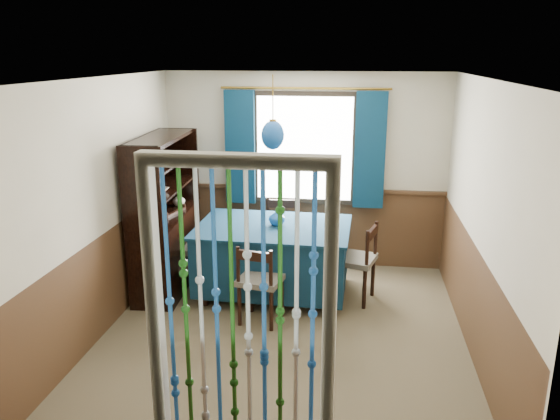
% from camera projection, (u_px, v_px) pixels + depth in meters
% --- Properties ---
extents(floor, '(4.00, 4.00, 0.00)m').
position_uv_depth(floor, '(283.00, 334.00, 5.48)').
color(floor, brown).
rests_on(floor, ground).
extents(ceiling, '(4.00, 4.00, 0.00)m').
position_uv_depth(ceiling, '(284.00, 78.00, 4.78)').
color(ceiling, silver).
rests_on(ceiling, ground).
extents(wall_back, '(3.60, 0.00, 3.60)m').
position_uv_depth(wall_back, '(304.00, 171.00, 7.03)').
color(wall_back, beige).
rests_on(wall_back, ground).
extents(wall_front, '(3.60, 0.00, 3.60)m').
position_uv_depth(wall_front, '(238.00, 310.00, 3.23)').
color(wall_front, beige).
rests_on(wall_front, ground).
extents(wall_left, '(0.00, 4.00, 4.00)m').
position_uv_depth(wall_left, '(103.00, 207.00, 5.38)').
color(wall_left, beige).
rests_on(wall_left, ground).
extents(wall_right, '(0.00, 4.00, 4.00)m').
position_uv_depth(wall_right, '(482.00, 223.00, 4.89)').
color(wall_right, beige).
rests_on(wall_right, ground).
extents(wainscot_back, '(3.60, 0.00, 3.60)m').
position_uv_depth(wainscot_back, '(304.00, 227.00, 7.23)').
color(wainscot_back, '#482F1B').
rests_on(wainscot_back, ground).
extents(wainscot_front, '(3.60, 0.00, 3.60)m').
position_uv_depth(wainscot_front, '(241.00, 417.00, 3.45)').
color(wainscot_front, '#482F1B').
rests_on(wainscot_front, ground).
extents(wainscot_left, '(0.00, 4.00, 4.00)m').
position_uv_depth(wainscot_left, '(111.00, 278.00, 5.58)').
color(wainscot_left, '#482F1B').
rests_on(wainscot_left, ground).
extents(wainscot_right, '(0.00, 4.00, 4.00)m').
position_uv_depth(wainscot_right, '(472.00, 299.00, 5.10)').
color(wainscot_right, '#482F1B').
rests_on(wainscot_right, ground).
extents(window, '(1.32, 0.12, 1.42)m').
position_uv_depth(window, '(304.00, 148.00, 6.90)').
color(window, black).
rests_on(window, wall_back).
extents(doorway, '(1.16, 0.12, 2.18)m').
position_uv_depth(doorway, '(241.00, 336.00, 3.34)').
color(doorway, silver).
rests_on(doorway, ground).
extents(dining_table, '(1.75, 1.22, 0.83)m').
position_uv_depth(dining_table, '(273.00, 255.00, 6.27)').
color(dining_table, '#0C283F').
rests_on(dining_table, floor).
extents(chair_near, '(0.50, 0.48, 0.87)m').
position_uv_depth(chair_near, '(260.00, 281.00, 5.60)').
color(chair_near, black).
rests_on(chair_near, floor).
extents(chair_far, '(0.50, 0.48, 0.93)m').
position_uv_depth(chair_far, '(282.00, 233.00, 6.97)').
color(chair_far, black).
rests_on(chair_far, floor).
extents(chair_left, '(0.55, 0.56, 0.97)m').
position_uv_depth(chair_left, '(190.00, 247.00, 6.44)').
color(chair_left, black).
rests_on(chair_left, floor).
extents(chair_right, '(0.53, 0.54, 0.90)m').
position_uv_depth(chair_right, '(357.00, 260.00, 6.11)').
color(chair_right, black).
rests_on(chair_right, floor).
extents(sideboard, '(0.55, 1.41, 1.82)m').
position_uv_depth(sideboard, '(166.00, 237.00, 6.45)').
color(sideboard, black).
rests_on(sideboard, floor).
extents(pendant_lamp, '(0.26, 0.26, 0.80)m').
position_uv_depth(pendant_lamp, '(273.00, 135.00, 5.89)').
color(pendant_lamp, olive).
rests_on(pendant_lamp, ceiling).
extents(vase_table, '(0.20, 0.20, 0.18)m').
position_uv_depth(vase_table, '(277.00, 218.00, 6.17)').
color(vase_table, '#14468C').
rests_on(vase_table, dining_table).
extents(bowl_shelf, '(0.28, 0.28, 0.05)m').
position_uv_depth(bowl_shelf, '(159.00, 190.00, 5.98)').
color(bowl_shelf, beige).
rests_on(bowl_shelf, sideboard).
extents(vase_sideboard, '(0.21, 0.21, 0.17)m').
position_uv_depth(vase_sideboard, '(179.00, 199.00, 6.68)').
color(vase_sideboard, beige).
rests_on(vase_sideboard, sideboard).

